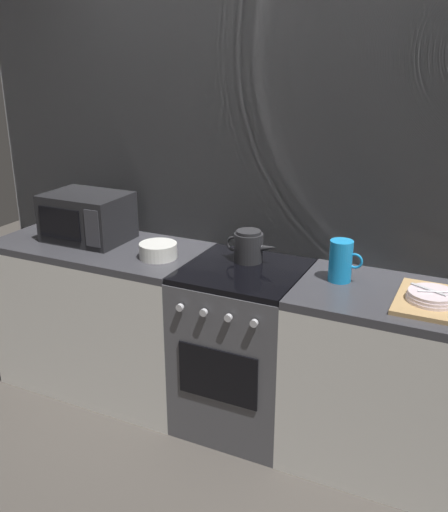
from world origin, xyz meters
TOP-DOWN VIEW (x-y plane):
  - ground_plane at (0.00, 0.00)m, footprint 8.00×8.00m
  - back_wall at (0.00, 0.32)m, footprint 3.60×0.05m
  - counter_left at (-0.90, 0.00)m, footprint 1.20×0.60m
  - stove_unit at (-0.00, -0.00)m, footprint 0.60×0.63m
  - counter_right at (0.90, 0.00)m, footprint 1.20×0.60m
  - microwave at (-1.00, 0.04)m, footprint 0.46×0.35m
  - kettle at (-0.02, 0.11)m, footprint 0.28×0.15m
  - mixing_bowl at (-0.47, -0.05)m, footprint 0.20×0.20m
  - pitcher at (0.48, 0.05)m, footprint 0.16×0.11m
  - dish_pile at (0.90, -0.03)m, footprint 0.30×0.40m

SIDE VIEW (x-z plane):
  - ground_plane at x=0.00m, z-range 0.00..0.00m
  - stove_unit at x=0.00m, z-range 0.00..0.90m
  - counter_left at x=-0.90m, z-range 0.00..0.90m
  - counter_right at x=0.90m, z-range 0.00..0.90m
  - dish_pile at x=0.90m, z-range 0.89..0.96m
  - mixing_bowl at x=-0.47m, z-range 0.90..0.98m
  - kettle at x=-0.02m, z-range 0.90..1.06m
  - pitcher at x=0.48m, z-range 0.90..1.10m
  - microwave at x=-1.00m, z-range 0.90..1.17m
  - back_wall at x=0.00m, z-range 0.00..2.40m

